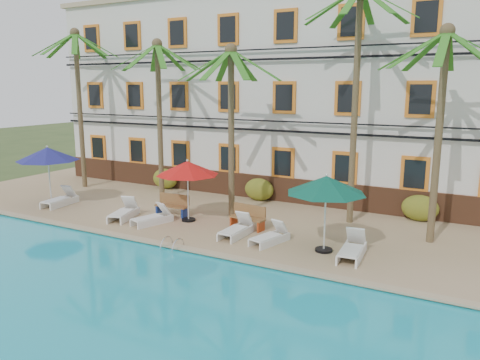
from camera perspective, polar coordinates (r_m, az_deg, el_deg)
The scene contains 25 objects.
ground at distance 17.89m, azimuth -8.27°, elevation -7.59°, with size 100.00×100.00×0.00m, color #384C23.
pool_deck at distance 21.88m, azimuth -0.47°, elevation -3.58°, with size 30.00×12.00×0.25m, color tan.
swimming_pool at distance 13.37m, azimuth -27.07°, elevation -15.12°, with size 26.00×12.00×0.20m, color #19A4BC.
pool_coping at distance 17.13m, azimuth -10.10°, elevation -7.53°, with size 30.00×0.35×0.06m, color tan.
hotel_building at distance 25.62m, azimuth 4.98°, elevation 10.45°, with size 25.40×6.44×10.22m.
palm_a at distance 27.01m, azimuth -19.10°, elevation 10.59°, with size 4.36×4.36×8.53m.
palm_b at distance 23.39m, azimuth -9.87°, elevation 9.93°, with size 4.36×4.36×7.76m.
palm_c at distance 19.60m, azimuth -1.08°, elevation 8.93°, with size 4.36×4.36×7.23m.
palm_d at distance 19.18m, azimuth 14.01°, elevation 12.29°, with size 4.36×4.36×9.42m.
palm_e at distance 17.55m, azimuth 23.32°, elevation 8.39°, with size 4.36×4.36×7.58m.
shrub_left at distance 25.88m, azimuth -9.11°, elevation 0.16°, with size 1.50×0.90×1.10m, color #255418.
shrub_mid at distance 22.92m, azimuth 2.35°, elevation -1.16°, with size 1.50×0.90×1.10m, color #255418.
shrub_right at distance 20.86m, azimuth 21.10°, elevation -3.21°, with size 1.50×0.90×1.10m, color #255418.
umbrella_blue at distance 23.51m, azimuth -22.40°, elevation 2.91°, with size 2.83×2.83×2.82m.
umbrella_red at distance 19.24m, azimuth -6.43°, elevation 1.41°, with size 2.60×2.60×2.60m.
umbrella_green at distance 15.76m, azimuth 10.46°, elevation -0.63°, with size 2.70×2.70×2.69m.
lounger_a at distance 23.60m, azimuth -21.06°, elevation -2.22°, with size 0.86×1.93×0.88m.
lounger_b at distance 20.48m, azimuth -13.96°, elevation -3.80°, with size 1.16×1.97×0.88m.
lounger_c at distance 19.47m, azimuth -10.59°, elevation -4.50°, with size 1.10×1.83×0.81m.
lounger_d at distance 17.61m, azimuth -0.39°, elevation -5.99°, with size 0.68×1.81×0.85m.
lounger_e at distance 16.88m, azimuth 3.71°, elevation -6.86°, with size 1.02×1.76×0.79m.
lounger_f at distance 15.94m, azimuth 13.52°, elevation -8.15°, with size 0.82×1.93×0.89m.
bench_left at distance 20.54m, azimuth -8.22°, elevation -3.00°, with size 1.52×0.56×0.93m.
bench_right at distance 18.51m, azimuth 1.01°, elevation -4.49°, with size 1.55×0.66×0.93m.
pool_ladder at distance 16.63m, azimuth -8.25°, elevation -8.17°, with size 0.54×0.74×0.74m.
Camera 1 is at (10.19, -13.52, 5.80)m, focal length 35.00 mm.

